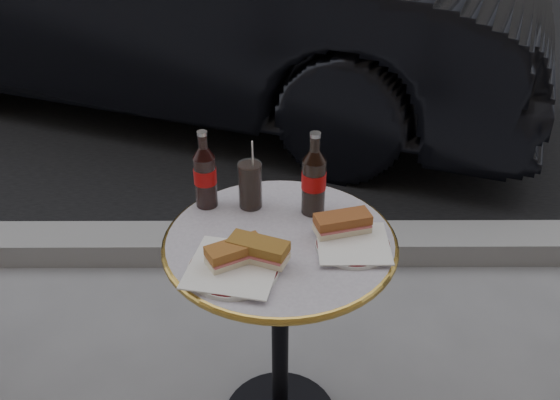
{
  "coord_description": "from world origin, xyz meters",
  "views": [
    {
      "loc": [
        -0.01,
        -1.33,
        1.69
      ],
      "look_at": [
        0.0,
        0.05,
        0.82
      ],
      "focal_mm": 40.0,
      "sensor_mm": 36.0,
      "label": 1
    }
  ],
  "objects_px": {
    "plate_left": "(234,269)",
    "cola_glass": "(250,185)",
    "bistro_table": "(280,339)",
    "plate_right": "(353,246)",
    "cola_bottle_right": "(314,173)",
    "cola_bottle_left": "(205,169)"
  },
  "relations": [
    {
      "from": "cola_bottle_right",
      "to": "cola_bottle_left",
      "type": "bearing_deg",
      "value": 173.05
    },
    {
      "from": "cola_glass",
      "to": "plate_right",
      "type": "bearing_deg",
      "value": -36.33
    },
    {
      "from": "cola_bottle_right",
      "to": "cola_glass",
      "type": "height_order",
      "value": "cola_bottle_right"
    },
    {
      "from": "cola_glass",
      "to": "cola_bottle_left",
      "type": "bearing_deg",
      "value": 176.92
    },
    {
      "from": "cola_bottle_right",
      "to": "plate_left",
      "type": "bearing_deg",
      "value": -127.87
    },
    {
      "from": "bistro_table",
      "to": "cola_bottle_right",
      "type": "relative_size",
      "value": 2.99
    },
    {
      "from": "cola_bottle_left",
      "to": "plate_right",
      "type": "bearing_deg",
      "value": -27.5
    },
    {
      "from": "plate_left",
      "to": "plate_right",
      "type": "height_order",
      "value": "plate_left"
    },
    {
      "from": "cola_bottle_right",
      "to": "bistro_table",
      "type": "bearing_deg",
      "value": -125.72
    },
    {
      "from": "plate_left",
      "to": "cola_glass",
      "type": "distance_m",
      "value": 0.3
    },
    {
      "from": "plate_left",
      "to": "cola_bottle_right",
      "type": "relative_size",
      "value": 0.92
    },
    {
      "from": "bistro_table",
      "to": "cola_bottle_right",
      "type": "distance_m",
      "value": 0.51
    },
    {
      "from": "cola_bottle_left",
      "to": "cola_bottle_right",
      "type": "xyz_separation_m",
      "value": [
        0.3,
        -0.04,
        0.01
      ]
    },
    {
      "from": "plate_right",
      "to": "cola_glass",
      "type": "bearing_deg",
      "value": 143.67
    },
    {
      "from": "cola_bottle_left",
      "to": "cola_bottle_right",
      "type": "height_order",
      "value": "cola_bottle_right"
    },
    {
      "from": "cola_bottle_left",
      "to": "cola_glass",
      "type": "xyz_separation_m",
      "value": [
        0.12,
        -0.01,
        -0.05
      ]
    },
    {
      "from": "bistro_table",
      "to": "plate_left",
      "type": "distance_m",
      "value": 0.41
    },
    {
      "from": "plate_right",
      "to": "cola_bottle_left",
      "type": "xyz_separation_m",
      "value": [
        -0.4,
        0.21,
        0.11
      ]
    },
    {
      "from": "bistro_table",
      "to": "plate_right",
      "type": "bearing_deg",
      "value": -12.23
    },
    {
      "from": "cola_bottle_right",
      "to": "plate_right",
      "type": "bearing_deg",
      "value": -60.59
    },
    {
      "from": "cola_bottle_left",
      "to": "cola_glass",
      "type": "height_order",
      "value": "cola_bottle_left"
    },
    {
      "from": "plate_left",
      "to": "cola_bottle_right",
      "type": "bearing_deg",
      "value": 52.13
    }
  ]
}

